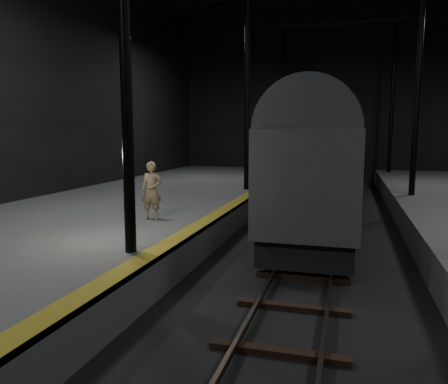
% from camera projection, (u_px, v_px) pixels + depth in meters
% --- Properties ---
extents(ground, '(44.00, 44.00, 0.00)m').
position_uv_depth(ground, '(309.00, 259.00, 13.12)').
color(ground, black).
rests_on(ground, ground).
extents(platform_left, '(9.00, 43.80, 1.00)m').
position_uv_depth(platform_left, '(90.00, 228.00, 15.10)').
color(platform_left, '#525350').
rests_on(platform_left, ground).
extents(tactile_strip, '(0.50, 43.80, 0.01)m').
position_uv_depth(tactile_strip, '(207.00, 220.00, 13.87)').
color(tactile_strip, olive).
rests_on(tactile_strip, platform_left).
extents(track, '(2.40, 43.00, 0.24)m').
position_uv_depth(track, '(309.00, 257.00, 13.11)').
color(track, '#3F3328').
rests_on(track, ground).
extents(train, '(2.85, 19.04, 5.09)m').
position_uv_depth(train, '(325.00, 154.00, 19.64)').
color(train, '#989CA0').
rests_on(train, ground).
extents(woman, '(0.71, 0.50, 1.86)m').
position_uv_depth(woman, '(152.00, 191.00, 13.94)').
color(woman, '#99865D').
rests_on(woman, platform_left).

